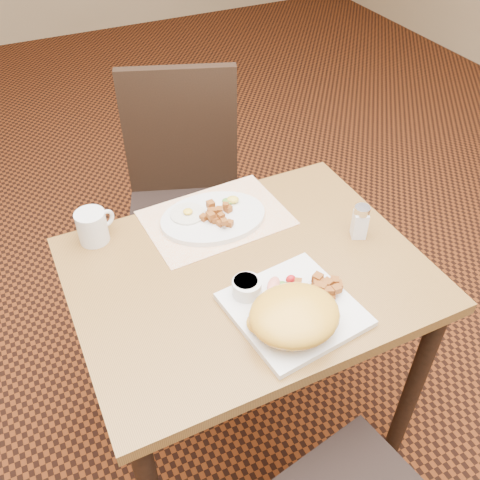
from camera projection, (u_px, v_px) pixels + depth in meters
name	position (u px, v px, depth m)	size (l,w,h in m)	color
ground	(246.00, 421.00, 1.88)	(8.00, 8.00, 0.00)	black
table	(248.00, 298.00, 1.46)	(0.90, 0.70, 0.75)	brown
chair_far	(184.00, 189.00, 2.01)	(0.54, 0.55, 0.97)	black
placemat	(216.00, 218.00, 1.55)	(0.40, 0.28, 0.00)	white
plate_square	(294.00, 309.00, 1.27)	(0.28, 0.28, 0.02)	silver
plate_oval	(213.00, 218.00, 1.53)	(0.30, 0.23, 0.02)	silver
hollandaise_mound	(293.00, 316.00, 1.20)	(0.21, 0.19, 0.08)	gold
ramekin	(247.00, 287.00, 1.29)	(0.07, 0.07, 0.04)	silver
garnish_sq	(279.00, 284.00, 1.31)	(0.09, 0.07, 0.03)	#387223
fried_egg	(188.00, 213.00, 1.53)	(0.10, 0.10, 0.02)	white
garnish_ov	(231.00, 200.00, 1.57)	(0.06, 0.05, 0.02)	#387223
salt_shaker	(360.00, 221.00, 1.46)	(0.06, 0.06, 0.10)	white
coffee_mug	(93.00, 226.00, 1.45)	(0.11, 0.08, 0.09)	silver
home_fries_sq	(324.00, 287.00, 1.30)	(0.12, 0.10, 0.04)	#995018
home_fries_ov	(216.00, 214.00, 1.51)	(0.10, 0.10, 0.04)	#995018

